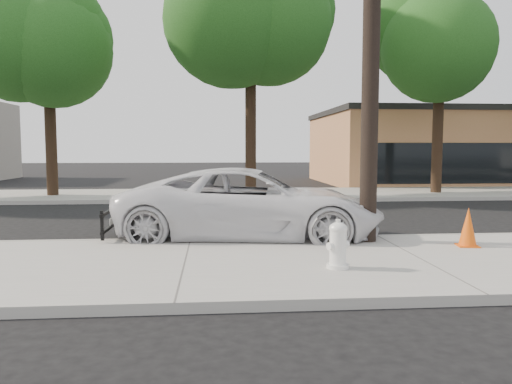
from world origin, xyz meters
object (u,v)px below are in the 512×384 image
(utility_pole, at_px, (372,11))
(traffic_cone, at_px, (468,227))
(police_cruiser, at_px, (250,204))
(fire_hydrant, at_px, (338,246))

(utility_pole, bearing_deg, traffic_cone, -21.99)
(police_cruiser, distance_m, traffic_cone, 4.45)
(utility_pole, height_order, traffic_cone, utility_pole)
(fire_hydrant, bearing_deg, traffic_cone, 2.48)
(fire_hydrant, bearing_deg, police_cruiser, 83.81)
(traffic_cone, bearing_deg, fire_hydrant, -152.61)
(utility_pole, relative_size, fire_hydrant, 12.38)
(utility_pole, relative_size, police_cruiser, 1.56)
(utility_pole, height_order, police_cruiser, utility_pole)
(fire_hydrant, bearing_deg, utility_pole, 37.21)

